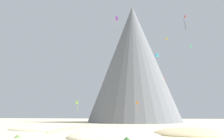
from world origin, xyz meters
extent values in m
plane|color=beige|center=(0.00, 0.00, 0.00)|extent=(400.00, 400.00, 0.00)
ellipsoid|color=#CCBA8E|center=(-7.41, 22.19, 0.00)|extent=(19.49, 24.93, 1.95)
ellipsoid|color=beige|center=(-21.75, 20.83, 0.00)|extent=(18.41, 12.31, 1.81)
ellipsoid|color=#C6B284|center=(17.58, 14.15, 0.00)|extent=(18.16, 16.78, 2.84)
ellipsoid|color=beige|center=(3.02, 5.65, 0.00)|extent=(19.86, 19.35, 2.77)
cone|color=#668C4C|center=(-2.25, 5.98, 0.47)|extent=(1.49, 1.49, 0.93)
cone|color=#568442|center=(-14.35, 2.19, 0.28)|extent=(1.68, 1.68, 0.56)
cone|color=#386633|center=(6.26, -3.43, 0.51)|extent=(2.73, 2.73, 1.03)
cone|color=#668C4C|center=(4.39, 1.08, 0.38)|extent=(3.26, 3.26, 0.75)
cone|color=slate|center=(1.08, 88.68, 34.84)|extent=(63.81, 63.81, 69.68)
cone|color=slate|center=(3.09, 95.45, 18.34)|extent=(36.19, 36.19, 36.68)
cube|color=pink|center=(15.24, 42.08, 16.89)|extent=(0.46, 0.68, 0.96)
cylinder|color=#8CD133|center=(15.17, 42.08, 15.24)|extent=(0.11, 0.30, 2.37)
cube|color=gold|center=(17.47, 53.61, 35.32)|extent=(0.78, 0.28, 1.05)
cube|color=purple|center=(-1.85, 42.57, 40.90)|extent=(0.97, 0.40, 1.58)
cylinder|color=orange|center=(-1.75, 42.57, 38.84)|extent=(0.39, 0.14, 2.55)
cube|color=#8CD133|center=(-12.95, 30.85, 7.71)|extent=(0.90, 0.92, 0.38)
cube|color=#8CD133|center=(-12.95, 30.85, 8.15)|extent=(0.90, 0.92, 0.38)
cylinder|color=#8CD133|center=(-12.67, 30.85, 6.40)|extent=(0.30, 0.40, 2.28)
cube|color=orange|center=(5.12, 45.53, 8.46)|extent=(0.90, 0.38, 0.90)
cylinder|color=orange|center=(5.27, 45.53, 6.23)|extent=(0.36, 0.27, 3.69)
cube|color=red|center=(20.92, 27.24, 32.67)|extent=(0.34, 0.75, 0.78)
cylinder|color=black|center=(20.69, 27.24, 30.39)|extent=(0.43, 0.46, 3.80)
cube|color=green|center=(22.43, 30.13, 24.27)|extent=(0.57, 0.61, 0.81)
cube|color=#33BCDB|center=(13.51, 59.15, 29.43)|extent=(1.68, 1.71, 0.84)
cube|color=#33BCDB|center=(13.51, 59.15, 30.18)|extent=(1.68, 1.71, 0.84)
camera|label=1|loc=(9.61, -35.74, 4.08)|focal=34.98mm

